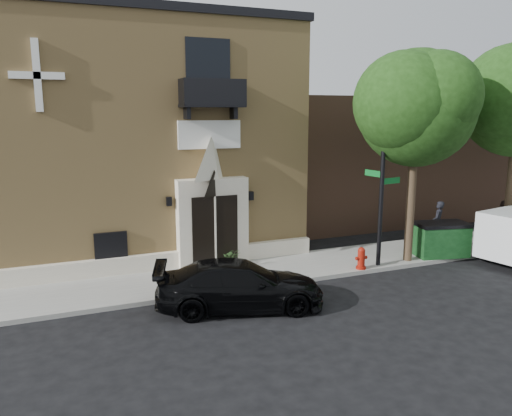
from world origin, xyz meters
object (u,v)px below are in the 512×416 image
Objects in this scene: black_sedan at (240,285)px; street_sign at (382,184)px; pedestrian_far at (502,221)px; dumpster at (441,239)px; fire_hydrant at (361,258)px; pedestrian_near at (438,222)px.

street_sign is (6.05, 1.61, 2.45)m from black_sedan.
pedestrian_far is (7.02, 0.83, -2.12)m from street_sign.
pedestrian_far is at bearing 22.74° from dumpster.
black_sedan is at bearing -164.53° from fire_hydrant.
black_sedan is 6.72m from street_sign.
street_sign is at bearing -59.86° from black_sedan.
street_sign is at bearing -166.55° from dumpster.
fire_hydrant is 0.36× the size of dumpster.
black_sedan is at bearing -173.33° from street_sign.
street_sign is 3.34× the size of pedestrian_near.
street_sign is 2.77m from fire_hydrant.
pedestrian_far is (2.75, -0.87, -0.00)m from pedestrian_near.
street_sign reaches higher than pedestrian_far.
fire_hydrant is at bearing -20.76° from pedestrian_near.
fire_hydrant is 0.44× the size of pedestrian_near.
dumpster is at bearing -6.93° from street_sign.
black_sedan is 2.74× the size of pedestrian_near.
pedestrian_near is 1.00× the size of pedestrian_far.
street_sign is 2.70× the size of dumpster.
black_sedan is 13.30m from pedestrian_far.
pedestrian_near is (10.32, 3.32, 0.33)m from black_sedan.
pedestrian_far reaches higher than black_sedan.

